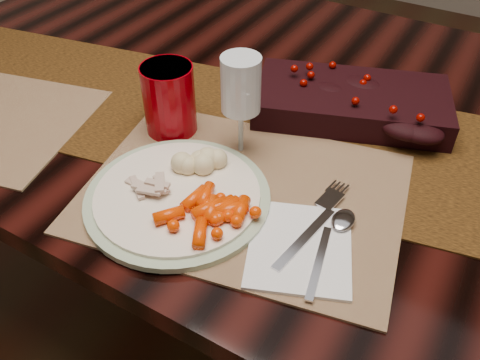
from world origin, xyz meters
The scene contains 14 objects.
floor centered at (0.00, 0.00, 0.00)m, with size 5.00×5.00×0.00m, color black.
dining_table centered at (0.00, 0.00, 0.38)m, with size 1.80×1.00×0.75m, color black.
table_runner centered at (0.05, -0.09, 0.75)m, with size 1.76×0.36×0.00m, color #533412.
centerpiece centered at (0.09, 0.02, 0.79)m, with size 0.34×0.18×0.07m, color black, non-canonical shape.
placemat_main centered at (0.03, -0.26, 0.75)m, with size 0.48×0.35×0.00m, color brown.
dinner_plate centered at (-0.05, -0.33, 0.76)m, with size 0.28×0.28×0.02m, color white.
baby_carrots centered at (0.01, -0.36, 0.78)m, with size 0.11×0.09×0.02m, color #EF3800, non-canonical shape.
mashed_potatoes centered at (-0.05, -0.26, 0.79)m, with size 0.08×0.07×0.04m, color beige, non-canonical shape.
turkey_shreds centered at (-0.09, -0.34, 0.78)m, with size 0.06×0.05×0.01m, color beige, non-canonical shape.
napkin centered at (0.15, -0.32, 0.76)m, with size 0.14×0.16×0.01m, color white.
fork centered at (0.15, -0.29, 0.76)m, with size 0.03×0.18×0.00m, color silver, non-canonical shape.
spoon centered at (0.18, -0.31, 0.76)m, with size 0.03×0.16×0.00m, color #B1AFC0, non-canonical shape.
red_cup centered at (-0.17, -0.18, 0.82)m, with size 0.09×0.09×0.12m, color #7F0008.
wine_glass centered at (-0.03, -0.17, 0.84)m, with size 0.06×0.06×0.18m, color silver, non-canonical shape.
Camera 1 is at (0.31, -0.76, 1.28)m, focal length 38.00 mm.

